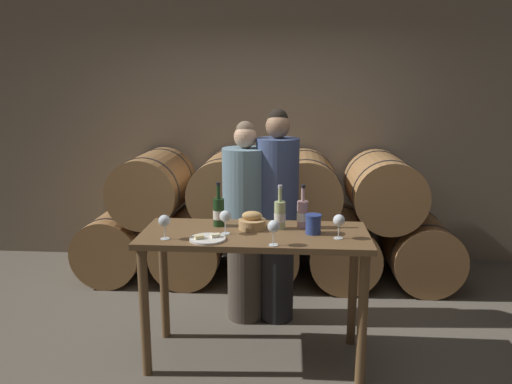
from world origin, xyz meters
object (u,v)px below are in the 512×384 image
at_px(blue_crock, 313,223).
at_px(wine_glass_far_left, 164,221).
at_px(bread_basket, 252,222).
at_px(wine_bottle_red, 219,212).
at_px(cheese_plate, 208,239).
at_px(wine_bottle_white, 280,215).
at_px(wine_glass_right, 339,221).
at_px(person_left, 246,222).
at_px(tasting_table, 255,253).
at_px(person_right, 277,216).
at_px(wine_bottle_rose, 303,214).
at_px(wine_glass_center, 274,227).
at_px(wine_glass_left, 225,217).

xyz_separation_m(blue_crock, wine_glass_far_left, (-0.95, -0.18, 0.05)).
bearing_deg(bread_basket, wine_bottle_red, 167.69).
xyz_separation_m(cheese_plate, wine_glass_far_left, (-0.28, -0.00, 0.11)).
distance_m(wine_bottle_white, wine_glass_right, 0.43).
xyz_separation_m(wine_bottle_red, cheese_plate, (-0.03, -0.32, -0.09)).
bearing_deg(person_left, blue_crock, -51.09).
bearing_deg(tasting_table, cheese_plate, -147.11).
height_order(person_right, wine_glass_right, person_right).
bearing_deg(person_right, wine_bottle_rose, -68.91).
distance_m(blue_crock, wine_glass_far_left, 0.97).
relative_size(wine_bottle_white, wine_glass_far_left, 1.91).
distance_m(person_left, wine_bottle_white, 0.64).
bearing_deg(wine_bottle_white, wine_glass_right, -26.85).
relative_size(wine_bottle_rose, cheese_plate, 1.30).
relative_size(wine_bottle_red, cheese_plate, 1.34).
bearing_deg(wine_glass_far_left, wine_glass_center, -6.18).
xyz_separation_m(tasting_table, person_right, (0.13, 0.63, 0.10)).
bearing_deg(bread_basket, wine_glass_left, -141.76).
height_order(bread_basket, cheese_plate, bread_basket).
xyz_separation_m(blue_crock, wine_glass_right, (0.16, -0.09, 0.05)).
xyz_separation_m(wine_glass_left, wine_glass_right, (0.74, -0.05, 0.00)).
bearing_deg(person_right, wine_bottle_red, -128.59).
relative_size(tasting_table, person_left, 0.94).
relative_size(wine_bottle_rose, wine_glass_center, 1.89).
bearing_deg(wine_glass_center, person_right, 90.29).
bearing_deg(bread_basket, blue_crock, -11.77).
distance_m(tasting_table, wine_glass_right, 0.62).
distance_m(blue_crock, wine_glass_right, 0.19).
bearing_deg(bread_basket, wine_bottle_white, 4.43).
distance_m(wine_glass_far_left, wine_glass_right, 1.12).
height_order(wine_bottle_red, wine_bottle_rose, wine_bottle_red).
bearing_deg(tasting_table, wine_glass_center, -62.49).
xyz_separation_m(tasting_table, wine_bottle_rose, (0.32, 0.14, 0.25)).
bearing_deg(wine_bottle_red, person_left, 74.00).
xyz_separation_m(tasting_table, wine_bottle_red, (-0.26, 0.14, 0.25)).
bearing_deg(blue_crock, wine_glass_left, -175.48).
bearing_deg(wine_bottle_rose, cheese_plate, -151.96).
distance_m(wine_bottle_rose, wine_glass_right, 0.33).
distance_m(blue_crock, wine_glass_left, 0.58).
height_order(tasting_table, wine_bottle_white, wine_bottle_white).
relative_size(wine_bottle_red, wine_glass_center, 1.94).
height_order(person_left, wine_bottle_white, person_left).
xyz_separation_m(bread_basket, wine_glass_center, (0.16, -0.35, 0.07)).
distance_m(wine_glass_left, wine_glass_center, 0.39).
xyz_separation_m(wine_glass_far_left, wine_glass_left, (0.37, 0.14, 0.00)).
relative_size(wine_bottle_red, bread_basket, 1.66).
relative_size(cheese_plate, wine_glass_left, 1.45).
relative_size(person_right, wine_glass_center, 10.70).
height_order(person_left, wine_bottle_rose, person_left).
bearing_deg(bread_basket, wine_glass_far_left, -153.41).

